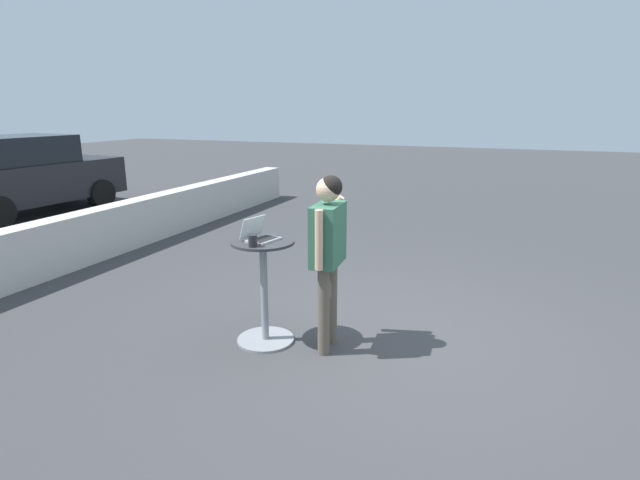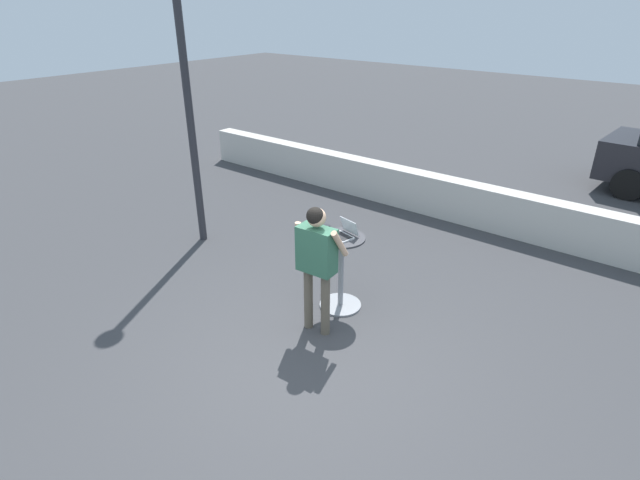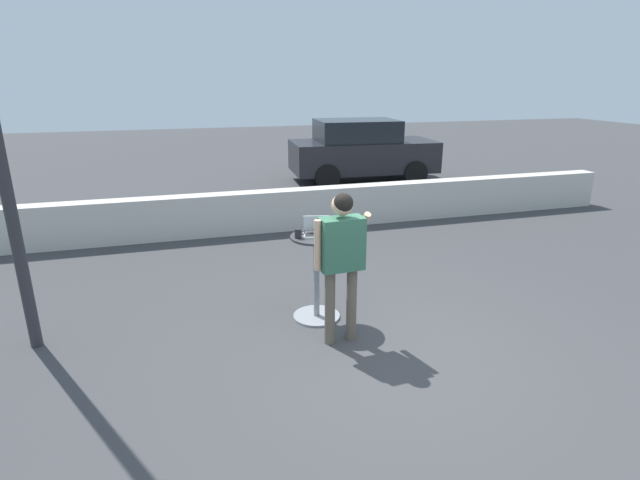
{
  "view_description": "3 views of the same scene",
  "coord_description": "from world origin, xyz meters",
  "px_view_note": "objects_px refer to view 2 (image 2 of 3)",
  "views": [
    {
      "loc": [
        -4.42,
        -0.95,
        2.21
      ],
      "look_at": [
        -0.69,
        0.54,
        1.13
      ],
      "focal_mm": 28.0,
      "sensor_mm": 36.0,
      "label": 1
    },
    {
      "loc": [
        2.78,
        -3.34,
        3.7
      ],
      "look_at": [
        -0.49,
        0.77,
        1.14
      ],
      "focal_mm": 28.0,
      "sensor_mm": 36.0,
      "label": 2
    },
    {
      "loc": [
        -1.95,
        -3.95,
        2.72
      ],
      "look_at": [
        -0.66,
        0.45,
        1.21
      ],
      "focal_mm": 28.0,
      "sensor_mm": 36.0,
      "label": 3
    }
  ],
  "objects_px": {
    "laptop": "(344,233)",
    "cafe_table": "(341,271)",
    "coffee_mug": "(327,229)",
    "street_lamp": "(184,62)",
    "standing_person": "(317,255)"
  },
  "relations": [
    {
      "from": "coffee_mug",
      "to": "street_lamp",
      "type": "relative_size",
      "value": 0.03
    },
    {
      "from": "standing_person",
      "to": "coffee_mug",
      "type": "bearing_deg",
      "value": 117.28
    },
    {
      "from": "laptop",
      "to": "street_lamp",
      "type": "height_order",
      "value": "street_lamp"
    },
    {
      "from": "coffee_mug",
      "to": "standing_person",
      "type": "distance_m",
      "value": 0.67
    },
    {
      "from": "street_lamp",
      "to": "laptop",
      "type": "bearing_deg",
      "value": -2.99
    },
    {
      "from": "cafe_table",
      "to": "standing_person",
      "type": "bearing_deg",
      "value": -81.54
    },
    {
      "from": "cafe_table",
      "to": "street_lamp",
      "type": "xyz_separation_m",
      "value": [
        -3.04,
        0.2,
        2.32
      ]
    },
    {
      "from": "cafe_table",
      "to": "coffee_mug",
      "type": "relative_size",
      "value": 8.6
    },
    {
      "from": "coffee_mug",
      "to": "street_lamp",
      "type": "height_order",
      "value": "street_lamp"
    },
    {
      "from": "laptop",
      "to": "coffee_mug",
      "type": "xyz_separation_m",
      "value": [
        -0.23,
        -0.06,
        0.01
      ]
    },
    {
      "from": "cafe_table",
      "to": "street_lamp",
      "type": "relative_size",
      "value": 0.23
    },
    {
      "from": "laptop",
      "to": "cafe_table",
      "type": "bearing_deg",
      "value": -106.54
    },
    {
      "from": "cafe_table",
      "to": "street_lamp",
      "type": "height_order",
      "value": "street_lamp"
    },
    {
      "from": "standing_person",
      "to": "street_lamp",
      "type": "bearing_deg",
      "value": 165.5
    },
    {
      "from": "coffee_mug",
      "to": "street_lamp",
      "type": "xyz_separation_m",
      "value": [
        -2.82,
        0.22,
        1.79
      ]
    }
  ]
}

